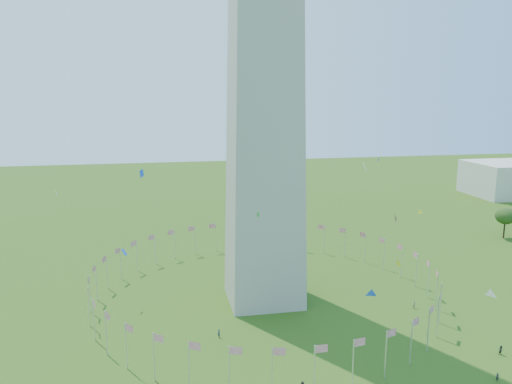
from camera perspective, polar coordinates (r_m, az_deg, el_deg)
flag_ring at (r=121.76m, az=0.87°, el=-10.18°), size 80.24×80.24×9.00m
kites_aloft at (r=99.93m, az=13.84°, el=-6.56°), size 115.77×87.25×33.36m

